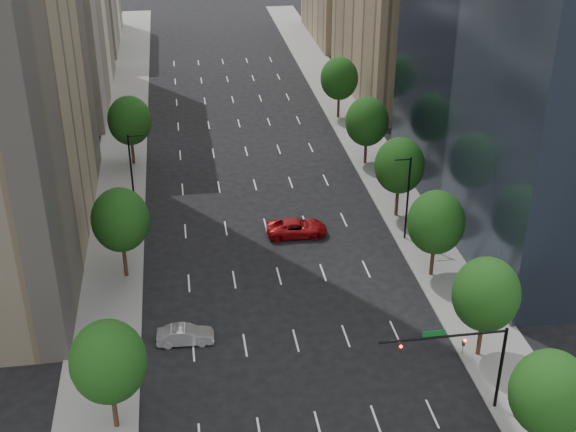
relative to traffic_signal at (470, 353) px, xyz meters
name	(u,v)px	position (x,y,z in m)	size (l,w,h in m)	color
sidewalk_left	(114,236)	(-26.03, 30.00, -5.10)	(6.00, 200.00, 0.15)	slate
sidewalk_right	(409,215)	(4.97, 30.00, -5.10)	(6.00, 200.00, 0.15)	slate
tree_right_0	(550,394)	(3.47, -5.00, 0.22)	(5.20, 5.20, 8.39)	#382316
tree_right_1	(486,294)	(3.47, 6.00, 0.58)	(5.20, 5.20, 8.75)	#382316
tree_right_2	(436,222)	(3.47, 18.00, 0.43)	(5.20, 5.20, 8.61)	#382316
tree_right_3	(399,166)	(3.47, 30.00, 0.72)	(5.20, 5.20, 8.89)	#382316
tree_right_4	(367,122)	(3.47, 44.00, 0.29)	(5.20, 5.20, 8.46)	#382316
tree_right_5	(339,79)	(3.47, 60.00, 0.58)	(5.20, 5.20, 8.75)	#382316
tree_left_0	(108,362)	(-24.53, 2.00, 0.58)	(5.20, 5.20, 8.75)	#382316
tree_left_1	(120,220)	(-24.53, 22.00, 0.79)	(5.20, 5.20, 8.97)	#382316
tree_left_2	(130,121)	(-24.53, 48.00, 0.50)	(5.20, 5.20, 8.68)	#382316
streetlight_rn	(407,196)	(2.91, 25.00, -0.33)	(1.70, 0.20, 9.00)	black
streetlight_ln	(132,171)	(-23.96, 35.00, -0.33)	(1.70, 0.20, 9.00)	black
traffic_signal	(470,353)	(0.00, 0.00, 0.00)	(9.12, 0.40, 7.38)	black
car_silver	(185,335)	(-19.43, 11.06, -4.41)	(1.61, 4.60, 1.52)	#9D9CA1
car_red_far	(297,228)	(-7.66, 27.46, -4.32)	(2.84, 6.16, 1.71)	maroon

